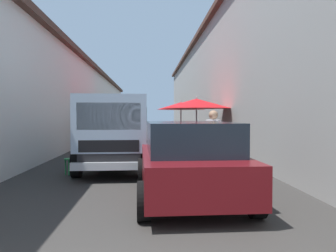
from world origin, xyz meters
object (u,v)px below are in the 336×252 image
(fruit_stall_mid_lane, at_px, (196,109))
(plastic_stool, at_px, (70,163))
(fruit_stall_far_left, at_px, (115,107))
(parked_scooter, at_px, (207,151))
(fruit_stall_near_right, at_px, (180,113))
(hatchback_car, at_px, (188,160))
(vendor_by_crates, at_px, (213,139))
(fruit_stall_near_left, at_px, (123,110))
(delivery_truck, at_px, (113,135))

(fruit_stall_mid_lane, xyz_separation_m, plastic_stool, (-4.50, 3.99, -1.51))
(fruit_stall_far_left, xyz_separation_m, parked_scooter, (-5.99, -3.47, -1.53))
(fruit_stall_mid_lane, distance_m, fruit_stall_near_right, 2.61)
(hatchback_car, relative_size, parked_scooter, 2.34)
(fruit_stall_mid_lane, relative_size, fruit_stall_near_right, 1.23)
(plastic_stool, bearing_deg, vendor_by_crates, -100.22)
(fruit_stall_far_left, bearing_deg, plastic_stool, 176.52)
(fruit_stall_near_right, distance_m, plastic_stool, 8.06)
(fruit_stall_near_right, relative_size, vendor_by_crates, 1.35)
(fruit_stall_mid_lane, bearing_deg, fruit_stall_near_left, 27.48)
(hatchback_car, bearing_deg, fruit_stall_near_left, 9.26)
(fruit_stall_mid_lane, height_order, fruit_stall_near_right, fruit_stall_mid_lane)
(hatchback_car, relative_size, vendor_by_crates, 2.32)
(delivery_truck, bearing_deg, fruit_stall_near_right, -20.19)
(fruit_stall_near_right, bearing_deg, fruit_stall_far_left, 83.11)
(fruit_stall_mid_lane, height_order, parked_scooter, fruit_stall_mid_lane)
(fruit_stall_near_right, xyz_separation_m, plastic_stool, (-7.08, 3.60, -1.37))
(parked_scooter, relative_size, plastic_stool, 3.89)
(fruit_stall_near_left, height_order, vendor_by_crates, fruit_stall_near_left)
(fruit_stall_near_left, relative_size, delivery_truck, 0.53)
(fruit_stall_near_right, height_order, hatchback_car, fruit_stall_near_right)
(delivery_truck, distance_m, vendor_by_crates, 2.76)
(fruit_stall_far_left, bearing_deg, fruit_stall_near_left, -2.20)
(fruit_stall_near_left, distance_m, parked_scooter, 10.24)
(parked_scooter, bearing_deg, hatchback_car, 165.35)
(fruit_stall_far_left, bearing_deg, fruit_stall_mid_lane, -129.86)
(fruit_stall_far_left, distance_m, plastic_stool, 7.65)
(hatchback_car, distance_m, delivery_truck, 3.49)
(fruit_stall_far_left, height_order, parked_scooter, fruit_stall_far_left)
(fruit_stall_mid_lane, bearing_deg, plastic_stool, 138.44)
(fruit_stall_mid_lane, height_order, delivery_truck, fruit_stall_mid_lane)
(hatchback_car, xyz_separation_m, vendor_by_crates, (2.04, -0.86, 0.25))
(fruit_stall_far_left, height_order, vendor_by_crates, fruit_stall_far_left)
(fruit_stall_near_left, relative_size, vendor_by_crates, 1.54)
(fruit_stall_near_left, bearing_deg, delivery_truck, -177.21)
(hatchback_car, relative_size, delivery_truck, 0.79)
(fruit_stall_near_right, height_order, parked_scooter, fruit_stall_near_right)
(fruit_stall_far_left, distance_m, delivery_truck, 7.24)
(fruit_stall_near_right, distance_m, hatchback_car, 9.86)
(fruit_stall_mid_lane, bearing_deg, parked_scooter, 178.69)
(fruit_stall_far_left, bearing_deg, fruit_stall_near_right, -96.89)
(hatchback_car, xyz_separation_m, plastic_stool, (2.71, 2.83, -0.41))
(vendor_by_crates, bearing_deg, fruit_stall_mid_lane, -3.27)
(fruit_stall_near_left, height_order, plastic_stool, fruit_stall_near_left)
(fruit_stall_near_left, relative_size, plastic_stool, 6.03)
(fruit_stall_far_left, relative_size, fruit_stall_near_left, 1.09)
(delivery_truck, height_order, vendor_by_crates, delivery_truck)
(delivery_truck, bearing_deg, parked_scooter, -67.71)
(vendor_by_crates, xyz_separation_m, plastic_stool, (0.67, 3.70, -0.66))
(fruit_stall_mid_lane, distance_m, fruit_stall_far_left, 4.61)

